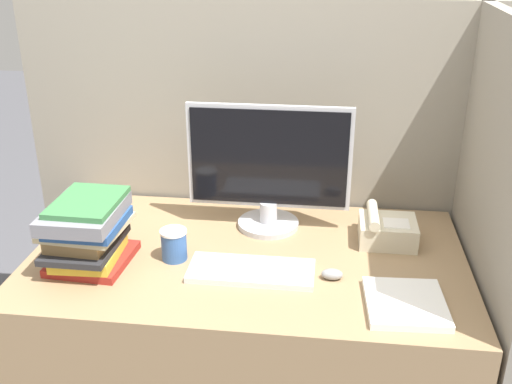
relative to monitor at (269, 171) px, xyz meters
The scene contains 10 objects.
cubicle_panel_rear 0.31m from the monitor, 101.10° to the left, with size 1.80×0.04×1.48m.
cubicle_panel_right 0.74m from the monitor, 14.61° to the right, with size 0.04×0.88×1.48m.
desk 0.61m from the monitor, 102.29° to the right, with size 1.40×0.82×0.72m.
monitor is the anchor object (origin of this frame).
keyboard 0.39m from the monitor, 93.09° to the right, with size 0.38×0.16×0.02m.
mouse 0.44m from the monitor, 55.12° to the right, with size 0.07×0.04×0.03m.
coffee_cup 0.41m from the monitor, 135.70° to the right, with size 0.09×0.09×0.10m.
book_stack 0.63m from the monitor, 148.04° to the right, with size 0.25×0.28×0.22m.
desk_telephone 0.44m from the monitor, ahead, with size 0.19×0.18×0.12m.
paper_pile 0.65m from the monitor, 45.93° to the right, with size 0.23×0.25×0.02m.
Camera 1 is at (0.24, -1.27, 1.69)m, focal length 42.00 mm.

